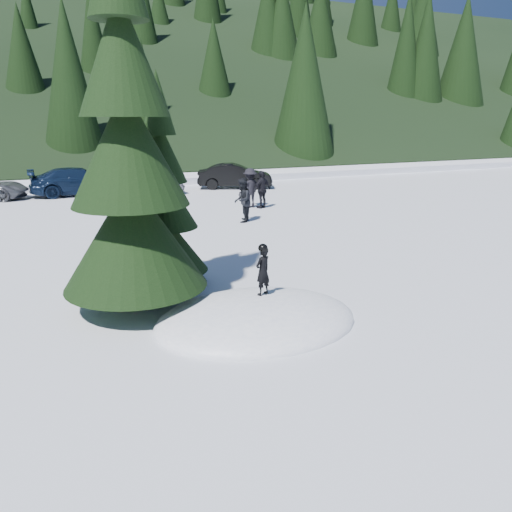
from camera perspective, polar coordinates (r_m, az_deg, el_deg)
name	(u,v)px	position (r m, az deg, el deg)	size (l,w,h in m)	color
ground	(257,321)	(10.90, 0.07, -7.49)	(200.00, 200.00, 0.00)	white
snow_mound	(257,321)	(10.90, 0.07, -7.49)	(4.48, 3.52, 0.96)	white
forest_hillside	(61,39)	(63.84, -21.34, 22.14)	(200.00, 60.00, 25.00)	black
spruce_tall	(129,163)	(11.17, -14.33, 10.22)	(3.20, 3.20, 8.60)	#311E10
spruce_short	(163,206)	(12.89, -10.62, 5.65)	(2.20, 2.20, 5.37)	#311E10
child_skier	(263,271)	(10.92, 0.78, -1.73)	(0.40, 0.26, 1.09)	black
adult_0	(242,200)	(20.83, -1.59, 6.38)	(0.89, 0.69, 1.83)	black
adult_1	(262,190)	(24.03, 0.71, 7.59)	(1.05, 0.44, 1.78)	black
adult_2	(250,188)	(24.23, -0.67, 7.78)	(1.22, 0.70, 1.88)	black
car_3	(79,181)	(29.82, -19.53, 8.04)	(2.14, 5.25, 1.52)	#0E1B33
car_4	(145,182)	(28.44, -12.59, 8.21)	(1.77, 4.41, 1.50)	gray
car_5	(235,176)	(30.89, -2.43, 9.12)	(1.57, 4.51, 1.49)	black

